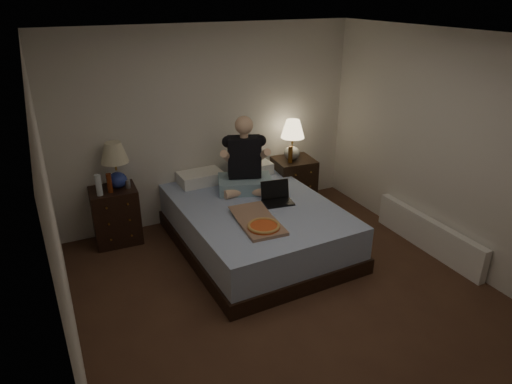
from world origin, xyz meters
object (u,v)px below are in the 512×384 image
nightstand_right (293,182)px  lamp_left (116,165)px  lamp_right (292,140)px  pizza_box (264,227)px  bed (255,225)px  laptop (278,194)px  nightstand_left (116,215)px  person (245,155)px  beer_bottle_right (290,155)px  beer_bottle_left (109,183)px  radiator (428,235)px  water_bottle (99,185)px  soda_can (128,184)px

nightstand_right → lamp_left: bearing=-176.6°
lamp_right → pizza_box: (-1.15, -1.41, -0.38)m
bed → laptop: 0.48m
nightstand_left → person: size_ratio=0.75×
nightstand_left → beer_bottle_right: (2.34, -0.16, 0.46)m
bed → beer_bottle_left: beer_bottle_left is taller
nightstand_right → radiator: nightstand_right is taller
nightstand_left → beer_bottle_right: 2.39m
lamp_right → radiator: (0.85, -1.78, -0.78)m
lamp_right → beer_bottle_left: 2.46m
water_bottle → radiator: size_ratio=0.16×
pizza_box → radiator: 2.07m
beer_bottle_left → laptop: beer_bottle_left is taller
nightstand_right → soda_can: 2.31m
bed → lamp_left: 1.78m
beer_bottle_left → radiator: size_ratio=0.14×
person → lamp_left: bearing=-176.9°
beer_bottle_left → radiator: 3.78m
person → radiator: (1.74, -1.41, -0.82)m
water_bottle → nightstand_right: bearing=1.4°
soda_can → radiator: soda_can is taller
bed → radiator: size_ratio=1.39×
nightstand_right → person: (-0.92, -0.36, 0.67)m
nightstand_right → radiator: 1.96m
lamp_left → soda_can: size_ratio=5.60×
nightstand_right → beer_bottle_left: (-2.49, -0.03, 0.46)m
nightstand_right → lamp_right: lamp_right is taller
water_bottle → laptop: water_bottle is taller
lamp_left → lamp_right: bearing=-1.5°
nightstand_right → beer_bottle_right: bearing=-138.1°
lamp_right → soda_can: 2.26m
nightstand_left → beer_bottle_left: bearing=-104.8°
beer_bottle_left → radiator: (3.30, -1.74, -0.61)m
lamp_right → soda_can: (-2.25, -0.00, -0.23)m
lamp_left → lamp_right: size_ratio=1.00×
soda_can → laptop: (1.55, -0.90, -0.07)m
water_bottle → radiator: water_bottle is taller
bed → person: 0.86m
bed → lamp_left: (-1.39, 0.86, 0.70)m
nightstand_right → water_bottle: size_ratio=2.78×
soda_can → person: 1.44m
person → radiator: size_ratio=0.58×
soda_can → water_bottle: bearing=-167.5°
bed → pizza_box: (-0.20, -0.61, 0.32)m
nightstand_left → beer_bottle_right: size_ratio=3.02×
nightstand_left → lamp_left: size_ratio=1.24×
bed → lamp_right: 1.43m
person → beer_bottle_left: bearing=-172.2°
radiator → nightstand_left: bearing=150.6°
bed → water_bottle: water_bottle is taller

